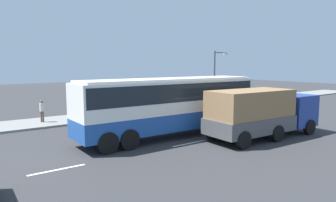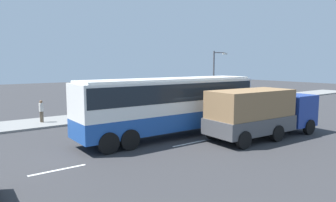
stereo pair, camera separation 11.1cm
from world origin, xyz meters
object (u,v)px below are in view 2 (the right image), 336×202
(cargo_truck, at_px, (262,112))
(pedestrian_at_crossing, at_px, (41,110))
(pedestrian_near_curb, at_px, (172,101))
(coach_bus, at_px, (171,101))
(street_lamp, at_px, (215,74))

(cargo_truck, xyz_separation_m, pedestrian_at_crossing, (-9.60, 12.26, -0.50))
(cargo_truck, bearing_deg, pedestrian_near_curb, 84.87)
(cargo_truck, distance_m, pedestrian_at_crossing, 15.58)
(pedestrian_at_crossing, bearing_deg, coach_bus, -89.01)
(pedestrian_near_curb, distance_m, street_lamp, 6.19)
(coach_bus, relative_size, pedestrian_near_curb, 7.32)
(pedestrian_near_curb, height_order, pedestrian_at_crossing, pedestrian_at_crossing)
(cargo_truck, distance_m, street_lamp, 13.34)
(street_lamp, bearing_deg, cargo_truck, -123.20)
(coach_bus, xyz_separation_m, pedestrian_near_curb, (5.72, 7.41, -1.13))
(coach_bus, xyz_separation_m, street_lamp, (11.44, 7.53, 1.24))
(pedestrian_at_crossing, xyz_separation_m, street_lamp, (16.83, -1.21, 2.37))
(street_lamp, bearing_deg, pedestrian_at_crossing, 175.90)
(pedestrian_near_curb, xyz_separation_m, street_lamp, (5.72, 0.11, 2.37))
(pedestrian_near_curb, relative_size, street_lamp, 0.29)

